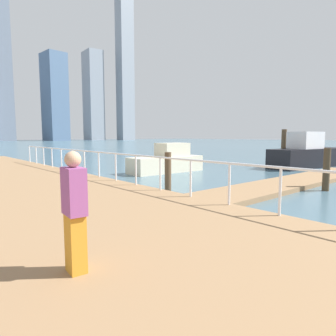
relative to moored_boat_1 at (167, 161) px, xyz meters
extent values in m
plane|color=#476675|center=(-2.31, 5.35, -0.64)|extent=(300.00, 300.00, 0.00)
cube|color=#93704C|center=(1.23, -7.03, -0.55)|extent=(14.07, 2.00, 0.18)
cylinder|color=white|center=(-5.46, -9.97, 0.28)|extent=(0.06, 0.06, 1.05)
cylinder|color=white|center=(-5.46, -8.62, 0.28)|extent=(0.06, 0.06, 1.05)
cylinder|color=white|center=(-5.46, -7.27, 0.28)|extent=(0.06, 0.06, 1.05)
cylinder|color=white|center=(-5.46, -5.92, 0.28)|extent=(0.06, 0.06, 1.05)
cylinder|color=white|center=(-5.46, -4.57, 0.28)|extent=(0.06, 0.06, 1.05)
cylinder|color=white|center=(-5.46, -3.22, 0.28)|extent=(0.06, 0.06, 1.05)
cylinder|color=white|center=(-5.46, -1.87, 0.28)|extent=(0.06, 0.06, 1.05)
cylinder|color=white|center=(-5.46, -0.52, 0.28)|extent=(0.06, 0.06, 1.05)
cylinder|color=white|center=(-5.46, 0.83, 0.28)|extent=(0.06, 0.06, 1.05)
cylinder|color=white|center=(-5.46, 2.18, 0.28)|extent=(0.06, 0.06, 1.05)
cylinder|color=white|center=(-5.46, 3.53, 0.28)|extent=(0.06, 0.06, 1.05)
cylinder|color=white|center=(-5.46, 4.88, 0.28)|extent=(0.06, 0.06, 1.05)
cylinder|color=white|center=(-5.46, 6.23, 0.28)|extent=(0.06, 0.06, 1.05)
cylinder|color=white|center=(-5.46, 7.58, 0.28)|extent=(0.06, 0.06, 1.05)
cylinder|color=white|center=(-5.46, -5.25, 0.81)|extent=(0.06, 25.65, 0.06)
cylinder|color=#473826|center=(0.67, -8.60, 0.19)|extent=(0.26, 0.26, 1.66)
cylinder|color=brown|center=(-4.19, -4.84, 0.12)|extent=(0.25, 0.25, 1.52)
cylinder|color=brown|center=(8.49, -2.74, 0.65)|extent=(0.36, 0.36, 2.59)
cube|color=beige|center=(-0.10, 0.00, -0.18)|extent=(4.70, 1.59, 0.92)
cube|color=beige|center=(0.38, -0.01, 0.67)|extent=(1.86, 1.23, 0.79)
cube|color=black|center=(9.26, -4.25, 0.00)|extent=(7.26, 2.66, 1.27)
cube|color=white|center=(8.67, -4.18, 1.20)|extent=(2.36, 1.69, 1.13)
cube|color=orange|center=(-9.93, -9.63, 0.13)|extent=(0.22, 0.30, 0.75)
cube|color=#994C8C|center=(-9.93, -9.63, 0.80)|extent=(0.25, 0.38, 0.59)
sphere|color=tan|center=(-9.93, -9.63, 1.20)|extent=(0.20, 0.20, 0.20)
cube|color=slate|center=(38.27, 118.93, 18.15)|extent=(9.03, 11.02, 37.57)
cube|color=#8C939E|center=(59.54, 124.48, 21.02)|extent=(7.98, 10.95, 43.33)
cube|color=#8C939E|center=(73.20, 116.47, 42.57)|extent=(7.36, 6.21, 86.43)
camera|label=1|loc=(-11.43, -13.13, 1.49)|focal=31.72mm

